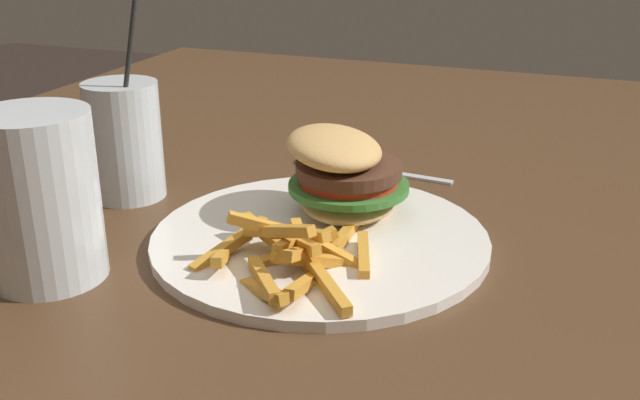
{
  "coord_description": "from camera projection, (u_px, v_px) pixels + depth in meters",
  "views": [
    {
      "loc": [
        -0.59,
        -0.31,
        1.03
      ],
      "look_at": [
        -0.01,
        -0.09,
        0.78
      ],
      "focal_mm": 42.0,
      "sensor_mm": 36.0,
      "label": 1
    }
  ],
  "objects": [
    {
      "name": "meal_plate_near",
      "position": [
        329.0,
        209.0,
        0.7
      ],
      "size": [
        0.31,
        0.31,
        0.1
      ],
      "color": "white",
      "rests_on": "dining_table"
    },
    {
      "name": "spoon",
      "position": [
        331.0,
        159.0,
        0.89
      ],
      "size": [
        0.05,
        0.19,
        0.02
      ],
      "rotation": [
        0.0,
        0.0,
        1.48
      ],
      "color": "silver",
      "rests_on": "dining_table"
    },
    {
      "name": "beer_glass",
      "position": [
        41.0,
        202.0,
        0.61
      ],
      "size": [
        0.09,
        0.09,
        0.14
      ],
      "color": "silver",
      "rests_on": "dining_table"
    },
    {
      "name": "juice_glass",
      "position": [
        125.0,
        143.0,
        0.78
      ],
      "size": [
        0.08,
        0.08,
        0.21
      ],
      "color": "silver",
      "rests_on": "dining_table"
    },
    {
      "name": "dining_table",
      "position": [
        243.0,
        334.0,
        0.77
      ],
      "size": [
        1.62,
        1.08,
        0.73
      ],
      "color": "#4C331E",
      "rests_on": "ground_plane"
    }
  ]
}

